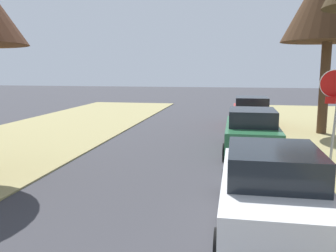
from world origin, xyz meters
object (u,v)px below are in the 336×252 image
(parked_sedan_green, at_px, (251,132))
(parked_sedan_red, at_px, (251,113))
(stop_sign_far, at_px, (334,98))
(parked_sedan_white, at_px, (271,190))

(parked_sedan_green, distance_m, parked_sedan_red, 5.94)
(parked_sedan_green, bearing_deg, stop_sign_far, -48.49)
(stop_sign_far, bearing_deg, parked_sedan_red, 102.82)
(stop_sign_far, relative_size, parked_sedan_green, 0.67)
(parked_sedan_white, height_order, parked_sedan_red, same)
(parked_sedan_green, bearing_deg, parked_sedan_red, 87.81)
(parked_sedan_white, xyz_separation_m, parked_sedan_red, (0.14, 12.39, 0.00))
(stop_sign_far, height_order, parked_sedan_green, stop_sign_far)
(parked_sedan_white, distance_m, parked_sedan_green, 6.45)
(parked_sedan_white, bearing_deg, parked_sedan_red, 89.37)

